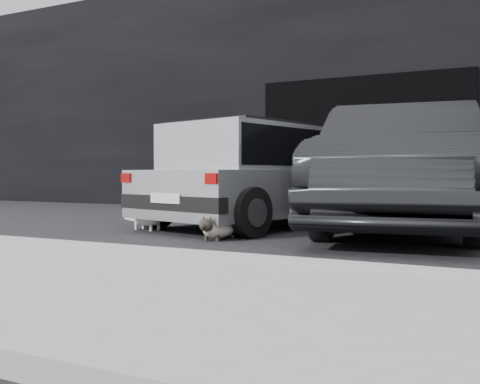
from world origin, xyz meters
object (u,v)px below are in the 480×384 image
at_px(second_car, 402,166).
at_px(cat_white, 149,217).
at_px(silver_hatchback, 263,171).
at_px(cat_siamese, 217,228).

xyz_separation_m(second_car, cat_white, (-2.98, -1.42, -0.66)).
relative_size(second_car, cat_white, 6.80).
bearing_deg(silver_hatchback, cat_white, -114.47).
relative_size(silver_hatchback, cat_white, 5.61).
height_order(second_car, cat_white, second_car).
bearing_deg(second_car, silver_hatchback, 177.59).
bearing_deg(cat_siamese, second_car, -129.74).
bearing_deg(cat_siamese, silver_hatchback, -81.34).
distance_m(second_car, cat_white, 3.36).
distance_m(silver_hatchback, cat_siamese, 1.90).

